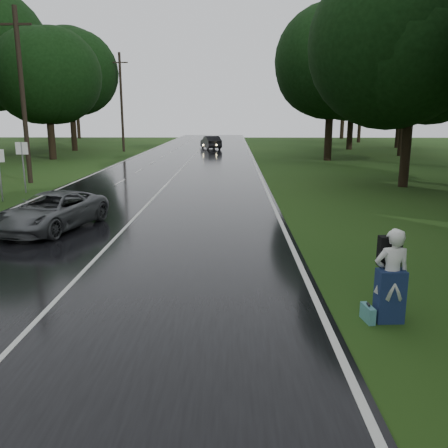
{
  "coord_description": "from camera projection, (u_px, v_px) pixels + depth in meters",
  "views": [
    {
      "loc": [
        3.93,
        -8.55,
        4.07
      ],
      "look_at": [
        3.7,
        4.23,
        1.1
      ],
      "focal_mm": 37.67,
      "sensor_mm": 36.0,
      "label": 1
    }
  ],
  "objects": [
    {
      "name": "tree_left_f",
      "position": [
        75.0,
        151.0,
        55.01
      ],
      "size": [
        9.87,
        9.87,
        15.42
      ],
      "primitive_type": null,
      "color": "black",
      "rests_on": "ground"
    },
    {
      "name": "hitchhiker",
      "position": [
        391.0,
        279.0,
        9.34
      ],
      "size": [
        0.73,
        0.66,
        1.93
      ],
      "color": "silver",
      "rests_on": "ground"
    },
    {
      "name": "road",
      "position": [
        169.0,
        183.0,
        28.79
      ],
      "size": [
        12.0,
        140.0,
        0.04
      ],
      "primitive_type": "cube",
      "color": "black",
      "rests_on": "ground"
    },
    {
      "name": "lane_center",
      "position": [
        169.0,
        182.0,
        28.79
      ],
      "size": [
        0.12,
        140.0,
        0.01
      ],
      "primitive_type": "cube",
      "color": "silver",
      "rests_on": "road"
    },
    {
      "name": "suitcase",
      "position": [
        368.0,
        313.0,
        9.48
      ],
      "size": [
        0.21,
        0.48,
        0.33
      ],
      "primitive_type": "cube",
      "rotation": [
        0.0,
        0.0,
        0.16
      ],
      "color": "teal",
      "rests_on": "ground"
    },
    {
      "name": "utility_pole_mid",
      "position": [
        31.0,
        183.0,
        28.89
      ],
      "size": [
        1.8,
        0.28,
        10.15
      ],
      "primitive_type": null,
      "color": "black",
      "rests_on": "ground"
    },
    {
      "name": "grey_car",
      "position": [
        52.0,
        211.0,
        16.88
      ],
      "size": [
        3.31,
        5.15,
        1.32
      ],
      "primitive_type": "imported",
      "rotation": [
        0.0,
        0.0,
        6.03
      ],
      "color": "#56595C",
      "rests_on": "road"
    },
    {
      "name": "ground",
      "position": [
        34.0,
        325.0,
        9.32
      ],
      "size": [
        160.0,
        160.0,
        0.0
      ],
      "primitive_type": "plane",
      "color": "#213F12",
      "rests_on": "ground"
    },
    {
      "name": "tree_right_e",
      "position": [
        327.0,
        160.0,
        43.19
      ],
      "size": [
        9.41,
        9.41,
        14.7
      ],
      "primitive_type": null,
      "color": "black",
      "rests_on": "ground"
    },
    {
      "name": "tree_right_f",
      "position": [
        349.0,
        149.0,
        56.76
      ],
      "size": [
        8.84,
        8.84,
        13.82
      ],
      "primitive_type": null,
      "color": "black",
      "rests_on": "ground"
    },
    {
      "name": "utility_pole_far",
      "position": [
        124.0,
        152.0,
        53.58
      ],
      "size": [
        1.8,
        0.28,
        10.75
      ],
      "primitive_type": null,
      "color": "black",
      "rests_on": "ground"
    },
    {
      "name": "far_car",
      "position": [
        211.0,
        142.0,
        57.08
      ],
      "size": [
        2.9,
        5.0,
        1.56
      ],
      "primitive_type": "imported",
      "rotation": [
        0.0,
        0.0,
        3.42
      ],
      "color": "black",
      "rests_on": "road"
    },
    {
      "name": "tree_left_e",
      "position": [
        53.0,
        159.0,
        44.24
      ],
      "size": [
        8.25,
        8.25,
        12.89
      ],
      "primitive_type": null,
      "color": "black",
      "rests_on": "ground"
    },
    {
      "name": "tree_right_d",
      "position": [
        403.0,
        187.0,
        27.37
      ],
      "size": [
        8.44,
        8.44,
        13.18
      ],
      "primitive_type": null,
      "color": "black",
      "rests_on": "ground"
    },
    {
      "name": "road_sign_a",
      "position": [
        3.0,
        201.0,
        22.72
      ],
      "size": [
        0.6,
        0.1,
        2.49
      ],
      "primitive_type": null,
      "color": "white",
      "rests_on": "ground"
    },
    {
      "name": "road_sign_b",
      "position": [
        26.0,
        193.0,
        25.27
      ],
      "size": [
        0.64,
        0.1,
        2.68
      ],
      "primitive_type": null,
      "color": "white",
      "rests_on": "ground"
    }
  ]
}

